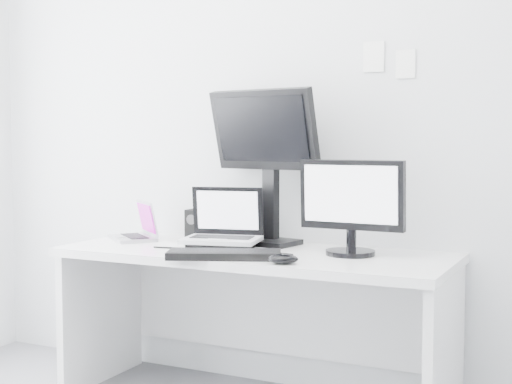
# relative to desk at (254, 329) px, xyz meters

# --- Properties ---
(back_wall) EXTENTS (3.60, 0.00, 3.60)m
(back_wall) POSITION_rel_desk_xyz_m (0.00, 0.35, 0.99)
(back_wall) COLOR silver
(back_wall) RESTS_ON ground
(desk) EXTENTS (1.80, 0.70, 0.73)m
(desk) POSITION_rel_desk_xyz_m (0.00, 0.00, 0.00)
(desk) COLOR silver
(desk) RESTS_ON ground
(macbook) EXTENTS (0.34, 0.33, 0.21)m
(macbook) POSITION_rel_desk_xyz_m (-0.71, 0.05, 0.47)
(macbook) COLOR #A9A8AD
(macbook) RESTS_ON desk
(speaker) EXTENTS (0.08, 0.08, 0.16)m
(speaker) POSITION_rel_desk_xyz_m (-0.41, 0.17, 0.44)
(speaker) COLOR black
(speaker) RESTS_ON desk
(dell_laptop) EXTENTS (0.40, 0.34, 0.29)m
(dell_laptop) POSITION_rel_desk_xyz_m (-0.17, 0.00, 0.51)
(dell_laptop) COLOR silver
(dell_laptop) RESTS_ON desk
(rear_monitor) EXTENTS (0.59, 0.30, 0.77)m
(rear_monitor) POSITION_rel_desk_xyz_m (-0.03, 0.21, 0.75)
(rear_monitor) COLOR black
(rear_monitor) RESTS_ON desk
(samsung_monitor) EXTENTS (0.48, 0.23, 0.43)m
(samsung_monitor) POSITION_rel_desk_xyz_m (0.44, 0.07, 0.58)
(samsung_monitor) COLOR black
(samsung_monitor) RESTS_ON desk
(keyboard) EXTENTS (0.51, 0.34, 0.03)m
(keyboard) POSITION_rel_desk_xyz_m (-0.02, -0.25, 0.38)
(keyboard) COLOR black
(keyboard) RESTS_ON desk
(mouse) EXTENTS (0.14, 0.12, 0.04)m
(mouse) POSITION_rel_desk_xyz_m (0.27, -0.28, 0.39)
(mouse) COLOR black
(mouse) RESTS_ON desk
(wall_note_0) EXTENTS (0.10, 0.00, 0.14)m
(wall_note_0) POSITION_rel_desk_xyz_m (0.45, 0.34, 1.26)
(wall_note_0) COLOR white
(wall_note_0) RESTS_ON back_wall
(wall_note_1) EXTENTS (0.09, 0.00, 0.13)m
(wall_note_1) POSITION_rel_desk_xyz_m (0.60, 0.34, 1.22)
(wall_note_1) COLOR white
(wall_note_1) RESTS_ON back_wall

